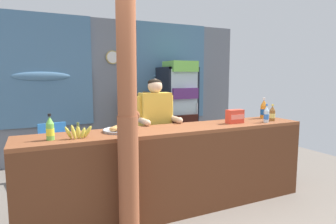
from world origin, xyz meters
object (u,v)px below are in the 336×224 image
(snack_box_crackers, at_px, (235,116))
(bottle_shelf_rack, at_px, (136,124))
(shopkeeper, at_px, (155,122))
(banana_bunch, at_px, (78,132))
(timber_post, at_px, (128,121))
(pastry_tray, at_px, (120,129))
(drink_fridge, at_px, (178,105))
(soda_bottle_iced_tea, at_px, (272,114))
(plastic_lawn_chair, at_px, (55,148))
(soda_bottle_lime_soda, at_px, (50,129))
(soda_bottle_orange_soda, at_px, (264,110))
(stall_counter, at_px, (179,162))
(soda_bottle_water, at_px, (266,115))

(snack_box_crackers, bearing_deg, bottle_shelf_rack, 102.83)
(shopkeeper, bearing_deg, banana_bunch, -149.37)
(timber_post, distance_m, bottle_shelf_rack, 2.97)
(timber_post, xyz_separation_m, shopkeeper, (0.68, 0.96, -0.20))
(bottle_shelf_rack, bearing_deg, timber_post, -110.24)
(timber_post, bearing_deg, snack_box_crackers, 15.22)
(snack_box_crackers, bearing_deg, timber_post, -164.78)
(pastry_tray, bearing_deg, bottle_shelf_rack, 67.27)
(drink_fridge, height_order, soda_bottle_iced_tea, drink_fridge)
(shopkeeper, height_order, banana_bunch, shopkeeper)
(timber_post, bearing_deg, drink_fridge, 54.24)
(soda_bottle_iced_tea, relative_size, snack_box_crackers, 1.02)
(plastic_lawn_chair, relative_size, snack_box_crackers, 3.92)
(shopkeeper, distance_m, soda_bottle_lime_soda, 1.44)
(soda_bottle_iced_tea, distance_m, banana_bunch, 2.51)
(soda_bottle_lime_soda, distance_m, pastry_tray, 0.72)
(snack_box_crackers, xyz_separation_m, pastry_tray, (-1.47, 0.08, -0.06))
(bottle_shelf_rack, distance_m, soda_bottle_orange_soda, 2.49)
(stall_counter, xyz_separation_m, drink_fridge, (1.09, 2.16, 0.41))
(soda_bottle_orange_soda, height_order, pastry_tray, soda_bottle_orange_soda)
(soda_bottle_lime_soda, relative_size, banana_bunch, 0.92)
(stall_counter, xyz_separation_m, soda_bottle_iced_tea, (1.42, 0.03, 0.47))
(banana_bunch, bearing_deg, soda_bottle_orange_soda, 5.78)
(plastic_lawn_chair, bearing_deg, snack_box_crackers, -39.94)
(stall_counter, xyz_separation_m, soda_bottle_water, (1.24, -0.04, 0.48))
(bottle_shelf_rack, bearing_deg, soda_bottle_orange_soda, -61.41)
(stall_counter, height_order, drink_fridge, drink_fridge)
(stall_counter, distance_m, soda_bottle_iced_tea, 1.49)
(shopkeeper, relative_size, snack_box_crackers, 7.04)
(timber_post, distance_m, shopkeeper, 1.19)
(soda_bottle_water, xyz_separation_m, banana_bunch, (-2.33, 0.04, -0.04))
(bottle_shelf_rack, relative_size, soda_bottle_iced_tea, 5.72)
(stall_counter, bearing_deg, plastic_lawn_chair, 123.75)
(plastic_lawn_chair, bearing_deg, banana_bunch, -86.62)
(soda_bottle_lime_soda, bearing_deg, snack_box_crackers, 1.03)
(timber_post, relative_size, drink_fridge, 1.32)
(bottle_shelf_rack, distance_m, soda_bottle_iced_tea, 2.66)
(banana_bunch, bearing_deg, shopkeeper, 30.63)
(soda_bottle_iced_tea, bearing_deg, drink_fridge, 98.63)
(stall_counter, distance_m, banana_bunch, 1.18)
(timber_post, height_order, bottle_shelf_rack, timber_post)
(bottle_shelf_rack, relative_size, pastry_tray, 3.46)
(timber_post, bearing_deg, plastic_lawn_chair, 103.08)
(soda_bottle_water, bearing_deg, shopkeeper, 152.14)
(bottle_shelf_rack, bearing_deg, stall_counter, -97.28)
(drink_fridge, distance_m, plastic_lawn_chair, 2.38)
(soda_bottle_water, xyz_separation_m, snack_box_crackers, (-0.40, 0.13, -0.02))
(soda_bottle_iced_tea, bearing_deg, shopkeeper, 157.41)
(plastic_lawn_chair, xyz_separation_m, shopkeeper, (1.17, -1.16, 0.48))
(soda_bottle_iced_tea, xyz_separation_m, banana_bunch, (-2.51, -0.03, -0.03))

